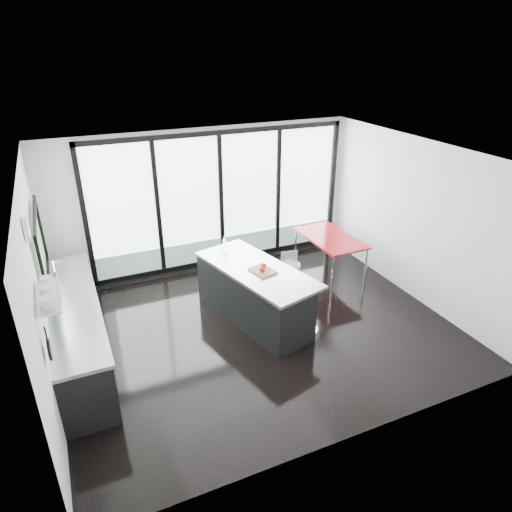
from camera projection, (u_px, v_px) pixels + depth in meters
name	position (u px, v px, depth m)	size (l,w,h in m)	color
floor	(258.00, 328.00, 7.43)	(6.00, 5.00, 0.00)	black
ceiling	(258.00, 157.00, 6.21)	(6.00, 5.00, 0.00)	white
wall_back	(219.00, 205.00, 9.01)	(6.00, 0.09, 2.80)	silver
wall_front	(356.00, 342.00, 4.76)	(6.00, 0.00, 2.80)	silver
wall_left	(40.00, 270.00, 5.89)	(0.26, 5.00, 2.80)	silver
wall_right	(415.00, 220.00, 7.92)	(0.00, 5.00, 2.80)	silver
counter_cabinets	(78.00, 330.00, 6.58)	(0.69, 3.24, 1.36)	black
island	(253.00, 294.00, 7.49)	(1.49, 2.42, 1.20)	black
bar_stool_near	(305.00, 311.00, 7.23)	(0.44, 0.44, 0.70)	silver
bar_stool_far	(291.00, 279.00, 8.26)	(0.39, 0.39, 0.63)	silver
red_table	(329.00, 255.00, 8.98)	(0.84, 1.47, 0.79)	maroon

